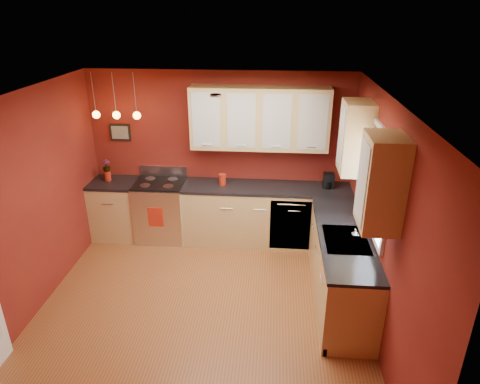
# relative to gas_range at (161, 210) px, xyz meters

# --- Properties ---
(floor) EXTENTS (4.20, 4.20, 0.00)m
(floor) POSITION_rel_gas_range_xyz_m (0.92, -1.80, -0.48)
(floor) COLOR #9A522C
(floor) RESTS_ON ground
(ceiling) EXTENTS (4.00, 4.20, 0.02)m
(ceiling) POSITION_rel_gas_range_xyz_m (0.92, -1.80, 2.12)
(ceiling) COLOR white
(ceiling) RESTS_ON wall_back
(wall_back) EXTENTS (4.00, 0.02, 2.60)m
(wall_back) POSITION_rel_gas_range_xyz_m (0.92, 0.30, 0.82)
(wall_back) COLOR maroon
(wall_back) RESTS_ON floor
(wall_front) EXTENTS (4.00, 0.02, 2.60)m
(wall_front) POSITION_rel_gas_range_xyz_m (0.92, -3.90, 0.82)
(wall_front) COLOR maroon
(wall_front) RESTS_ON floor
(wall_left) EXTENTS (0.02, 4.20, 2.60)m
(wall_left) POSITION_rel_gas_range_xyz_m (-1.08, -1.80, 0.82)
(wall_left) COLOR maroon
(wall_left) RESTS_ON floor
(wall_right) EXTENTS (0.02, 4.20, 2.60)m
(wall_right) POSITION_rel_gas_range_xyz_m (2.92, -1.80, 0.82)
(wall_right) COLOR maroon
(wall_right) RESTS_ON floor
(base_cabinets_back_left) EXTENTS (0.70, 0.60, 0.90)m
(base_cabinets_back_left) POSITION_rel_gas_range_xyz_m (-0.73, -0.00, -0.03)
(base_cabinets_back_left) COLOR tan
(base_cabinets_back_left) RESTS_ON floor
(base_cabinets_back_right) EXTENTS (2.54, 0.60, 0.90)m
(base_cabinets_back_right) POSITION_rel_gas_range_xyz_m (1.65, -0.00, -0.03)
(base_cabinets_back_right) COLOR tan
(base_cabinets_back_right) RESTS_ON floor
(base_cabinets_right) EXTENTS (0.60, 2.10, 0.90)m
(base_cabinets_right) POSITION_rel_gas_range_xyz_m (2.62, -1.35, -0.03)
(base_cabinets_right) COLOR tan
(base_cabinets_right) RESTS_ON floor
(counter_back_left) EXTENTS (0.70, 0.62, 0.04)m
(counter_back_left) POSITION_rel_gas_range_xyz_m (-0.73, -0.00, 0.44)
(counter_back_left) COLOR black
(counter_back_left) RESTS_ON base_cabinets_back_left
(counter_back_right) EXTENTS (2.54, 0.62, 0.04)m
(counter_back_right) POSITION_rel_gas_range_xyz_m (1.65, -0.00, 0.44)
(counter_back_right) COLOR black
(counter_back_right) RESTS_ON base_cabinets_back_right
(counter_right) EXTENTS (0.62, 2.10, 0.04)m
(counter_right) POSITION_rel_gas_range_xyz_m (2.62, -1.35, 0.44)
(counter_right) COLOR black
(counter_right) RESTS_ON base_cabinets_right
(gas_range) EXTENTS (0.76, 0.64, 1.11)m
(gas_range) POSITION_rel_gas_range_xyz_m (0.00, 0.00, 0.00)
(gas_range) COLOR silver
(gas_range) RESTS_ON floor
(dishwasher_front) EXTENTS (0.60, 0.02, 0.80)m
(dishwasher_front) POSITION_rel_gas_range_xyz_m (2.02, -0.29, -0.03)
(dishwasher_front) COLOR silver
(dishwasher_front) RESTS_ON base_cabinets_back_right
(sink) EXTENTS (0.50, 0.70, 0.33)m
(sink) POSITION_rel_gas_range_xyz_m (2.62, -1.50, 0.43)
(sink) COLOR gray
(sink) RESTS_ON counter_right
(window) EXTENTS (0.06, 1.02, 1.22)m
(window) POSITION_rel_gas_range_xyz_m (2.89, -1.50, 1.21)
(window) COLOR white
(window) RESTS_ON wall_right
(upper_cabinets_back) EXTENTS (2.00, 0.35, 0.90)m
(upper_cabinets_back) POSITION_rel_gas_range_xyz_m (1.52, 0.12, 1.47)
(upper_cabinets_back) COLOR tan
(upper_cabinets_back) RESTS_ON wall_back
(upper_cabinets_right) EXTENTS (0.35, 1.95, 0.90)m
(upper_cabinets_right) POSITION_rel_gas_range_xyz_m (2.75, -1.48, 1.47)
(upper_cabinets_right) COLOR tan
(upper_cabinets_right) RESTS_ON wall_right
(wall_picture) EXTENTS (0.32, 0.03, 0.26)m
(wall_picture) POSITION_rel_gas_range_xyz_m (-0.63, 0.28, 1.17)
(wall_picture) COLOR black
(wall_picture) RESTS_ON wall_back
(pendant_lights) EXTENTS (0.71, 0.11, 0.66)m
(pendant_lights) POSITION_rel_gas_range_xyz_m (-0.53, -0.05, 1.53)
(pendant_lights) COLOR gray
(pendant_lights) RESTS_ON ceiling
(red_canister) EXTENTS (0.11, 0.11, 0.17)m
(red_canister) POSITION_rel_gas_range_xyz_m (0.98, 0.02, 0.55)
(red_canister) COLOR #AC2412
(red_canister) RESTS_ON counter_back_right
(red_vase) EXTENTS (0.10, 0.10, 0.16)m
(red_vase) POSITION_rel_gas_range_xyz_m (-0.82, 0.03, 0.54)
(red_vase) COLOR #AC2412
(red_vase) RESTS_ON counter_back_left
(flowers) EXTENTS (0.14, 0.14, 0.20)m
(flowers) POSITION_rel_gas_range_xyz_m (-0.82, 0.03, 0.70)
(flowers) COLOR #AC2412
(flowers) RESTS_ON red_vase
(coffee_maker) EXTENTS (0.16, 0.16, 0.23)m
(coffee_maker) POSITION_rel_gas_range_xyz_m (2.57, 0.04, 0.56)
(coffee_maker) COLOR black
(coffee_maker) RESTS_ON counter_back_right
(soap_pump) EXTENTS (0.08, 0.08, 0.17)m
(soap_pump) POSITION_rel_gas_range_xyz_m (2.70, -1.57, 0.54)
(soap_pump) COLOR white
(soap_pump) RESTS_ON counter_right
(dish_towel) EXTENTS (0.23, 0.02, 0.31)m
(dish_towel) POSITION_rel_gas_range_xyz_m (-0.00, -0.33, 0.04)
(dish_towel) COLOR #AC2412
(dish_towel) RESTS_ON gas_range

